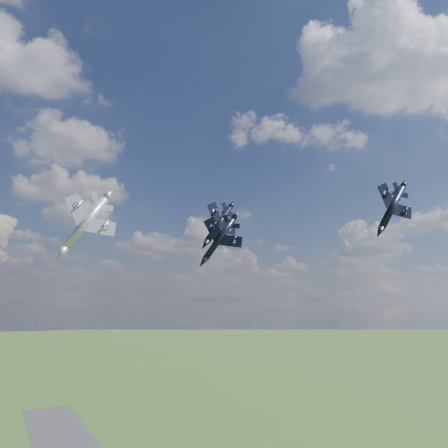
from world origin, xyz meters
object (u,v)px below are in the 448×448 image
jet_lead_navy (219,239)px  jet_left_silver (86,223)px  jet_high_navy (219,224)px  jet_right_navy (392,207)px

jet_lead_navy → jet_left_silver: jet_left_silver is taller
jet_high_navy → jet_lead_navy: bearing=-128.9°
jet_right_navy → jet_left_silver: size_ratio=0.75×
jet_right_navy → jet_high_navy: 46.83m
jet_high_navy → jet_left_silver: jet_high_navy is taller
jet_high_navy → jet_left_silver: bearing=-172.7°
jet_lead_navy → jet_high_navy: bearing=87.7°
jet_high_navy → jet_left_silver: (-34.71, -11.98, -4.43)m
jet_left_silver → jet_right_navy: bearing=-38.3°
jet_right_navy → jet_lead_navy: bearing=124.9°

